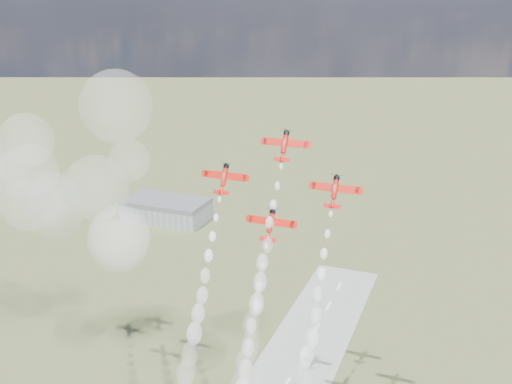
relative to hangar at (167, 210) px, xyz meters
The scene contains 8 objects.
hangar is the anchor object (origin of this frame).
plane_lead 220.16m from the hangar, 51.12° to the right, with size 12.07×6.45×7.83m.
plane_left 212.17m from the hangar, 55.52° to the right, with size 12.07×6.45×7.83m.
plane_right 229.59m from the hangar, 48.86° to the right, with size 12.07×6.45×7.83m.
plane_slot 221.41m from the hangar, 52.93° to the right, with size 12.07×6.45×7.83m.
smoke_trail_lead 226.32m from the hangar, 55.14° to the right, with size 5.36×31.06×51.00m.
smoke_trail_left 220.99m from the hangar, 59.18° to the right, with size 5.47×30.71×51.87m.
drifted_smoke_cloud 175.78m from the hangar, 71.65° to the right, with size 69.63×37.22×62.15m.
Camera 1 is at (54.29, -122.65, 131.93)m, focal length 42.00 mm.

